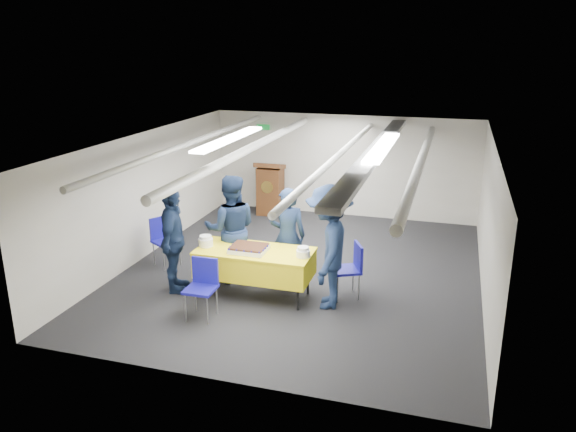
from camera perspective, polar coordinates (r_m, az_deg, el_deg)
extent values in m
plane|color=black|center=(9.92, 1.44, -5.56)|extent=(7.00, 7.00, 0.00)
cube|color=beige|center=(12.82, 5.63, 5.09)|extent=(6.00, 0.02, 2.30)
cube|color=beige|center=(10.68, -14.19, 2.11)|extent=(0.02, 7.00, 2.30)
cube|color=beige|center=(9.24, 19.68, -0.76)|extent=(0.02, 7.00, 2.30)
cube|color=silver|center=(9.27, 1.55, 7.59)|extent=(6.00, 7.00, 0.02)
cylinder|color=silver|center=(9.99, -9.69, 7.42)|extent=(0.10, 6.90, 0.10)
cylinder|color=silver|center=(9.56, -3.70, 6.95)|extent=(0.14, 6.90, 0.14)
cylinder|color=silver|center=(9.16, 5.19, 6.20)|extent=(0.10, 6.90, 0.10)
cylinder|color=silver|center=(9.01, 13.33, 5.35)|extent=(0.14, 6.90, 0.14)
cube|color=gray|center=(9.05, 8.95, 6.56)|extent=(0.28, 6.90, 0.08)
cube|color=white|center=(9.69, -5.96, 7.81)|extent=(0.25, 2.60, 0.04)
cube|color=white|center=(9.02, 9.60, 6.95)|extent=(0.25, 2.60, 0.04)
cube|color=#0C591E|center=(13.15, -2.53, 9.01)|extent=(0.30, 0.04, 0.12)
cylinder|color=black|center=(8.97, -8.74, -7.10)|extent=(0.04, 0.04, 0.36)
cylinder|color=black|center=(8.46, 1.01, -8.45)|extent=(0.04, 0.04, 0.36)
cylinder|color=black|center=(9.46, -7.22, -5.70)|extent=(0.04, 0.04, 0.36)
cylinder|color=black|center=(8.98, 2.04, -6.87)|extent=(0.04, 0.04, 0.36)
cube|color=yellow|center=(8.79, -3.39, -4.85)|extent=(1.79, 0.81, 0.39)
cube|color=yellow|center=(8.71, -3.41, -3.57)|extent=(1.81, 0.83, 0.03)
cube|color=white|center=(8.65, -4.00, -3.39)|extent=(0.55, 0.44, 0.07)
cube|color=black|center=(8.64, -4.01, -3.10)|extent=(0.53, 0.42, 0.03)
sphere|color=#140F8B|center=(8.55, -5.99, -3.38)|extent=(0.04, 0.04, 0.04)
sphere|color=#140F8B|center=(8.89, -5.02, -2.52)|extent=(0.04, 0.04, 0.04)
sphere|color=#140F8B|center=(8.51, -5.24, -3.47)|extent=(0.04, 0.04, 0.04)
sphere|color=#140F8B|center=(8.85, -4.29, -2.60)|extent=(0.04, 0.04, 0.04)
sphere|color=#140F8B|center=(8.47, -4.48, -3.56)|extent=(0.04, 0.04, 0.04)
sphere|color=#140F8B|center=(8.81, -3.56, -2.68)|extent=(0.04, 0.04, 0.04)
sphere|color=#140F8B|center=(8.42, -3.71, -3.65)|extent=(0.04, 0.04, 0.04)
sphere|color=#140F8B|center=(8.77, -2.81, -2.76)|extent=(0.04, 0.04, 0.04)
sphere|color=#140F8B|center=(8.39, -2.93, -3.74)|extent=(0.04, 0.04, 0.04)
sphere|color=#140F8B|center=(8.73, -2.06, -2.84)|extent=(0.04, 0.04, 0.04)
sphere|color=#140F8B|center=(8.64, -5.88, -3.15)|extent=(0.04, 0.04, 0.04)
sphere|color=#140F8B|center=(8.47, -2.57, -3.52)|extent=(0.04, 0.04, 0.04)
sphere|color=#140F8B|center=(8.73, -5.63, -2.93)|extent=(0.04, 0.04, 0.04)
sphere|color=#140F8B|center=(8.55, -2.35, -3.29)|extent=(0.04, 0.04, 0.04)
sphere|color=#140F8B|center=(8.82, -5.39, -2.72)|extent=(0.04, 0.04, 0.04)
sphere|color=#140F8B|center=(8.64, -2.14, -3.07)|extent=(0.04, 0.04, 0.04)
cylinder|color=white|center=(8.94, -8.36, -2.66)|extent=(0.23, 0.23, 0.12)
cylinder|color=white|center=(8.91, -8.38, -2.14)|extent=(0.19, 0.19, 0.05)
cylinder|color=white|center=(8.42, 1.55, -3.82)|extent=(0.21, 0.21, 0.11)
cylinder|color=white|center=(8.39, 1.55, -3.32)|extent=(0.17, 0.17, 0.05)
cube|color=#5E3317|center=(12.95, -1.80, 2.55)|extent=(0.55, 0.45, 1.10)
cube|color=#5E3317|center=(12.78, -1.87, 5.12)|extent=(0.62, 0.53, 0.21)
cylinder|color=gold|center=(12.69, -2.14, 2.94)|extent=(0.28, 0.02, 0.28)
cylinder|color=gray|center=(8.26, -10.38, -9.17)|extent=(0.02, 0.02, 0.43)
cylinder|color=gray|center=(8.13, -8.19, -9.51)|extent=(0.02, 0.02, 0.43)
cylinder|color=gray|center=(8.53, -9.38, -8.20)|extent=(0.02, 0.02, 0.43)
cylinder|color=gray|center=(8.41, -7.25, -8.52)|extent=(0.02, 0.02, 0.43)
cube|color=#161397|center=(8.23, -8.88, -7.37)|extent=(0.43, 0.43, 0.04)
cube|color=#161397|center=(8.30, -8.41, -5.47)|extent=(0.40, 0.05, 0.40)
cylinder|color=gray|center=(9.04, 4.54, -6.50)|extent=(0.02, 0.02, 0.43)
cylinder|color=gray|center=(8.74, 5.06, -7.39)|extent=(0.02, 0.02, 0.43)
cylinder|color=gray|center=(9.12, 6.63, -6.34)|extent=(0.02, 0.02, 0.43)
cylinder|color=gray|center=(8.82, 7.22, -7.21)|extent=(0.02, 0.02, 0.43)
cube|color=#161397|center=(8.84, 5.91, -5.46)|extent=(0.56, 0.56, 0.04)
cube|color=#161397|center=(8.80, 7.15, -4.05)|extent=(0.21, 0.38, 0.40)
cylinder|color=gray|center=(10.08, -12.52, -4.28)|extent=(0.02, 0.02, 0.43)
cylinder|color=gray|center=(10.24, -10.87, -3.83)|extent=(0.02, 0.02, 0.43)
cylinder|color=gray|center=(10.36, -13.47, -3.75)|extent=(0.02, 0.02, 0.43)
cylinder|color=gray|center=(10.52, -11.85, -3.32)|extent=(0.02, 0.02, 0.43)
cube|color=#161397|center=(10.22, -12.26, -2.56)|extent=(0.58, 0.58, 0.04)
cube|color=#161397|center=(10.30, -12.87, -1.14)|extent=(0.24, 0.36, 0.40)
imported|color=#0E1A33|center=(9.15, -0.05, -2.07)|extent=(0.69, 0.56, 1.64)
imported|color=#0E1A33|center=(9.28, -5.82, -1.31)|extent=(1.07, 0.96, 1.81)
imported|color=#0E1A33|center=(9.03, -11.58, -2.48)|extent=(0.69, 1.08, 1.71)
imported|color=#0E1A33|center=(8.35, 4.13, -3.17)|extent=(0.85, 1.30, 1.89)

